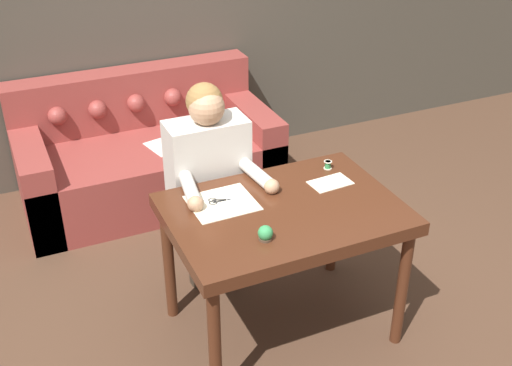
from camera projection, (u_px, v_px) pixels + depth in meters
The scene contains 10 objects.
ground_plane at pixel (262, 329), 3.52m from camera, with size 16.00×16.00×0.00m, color #4C3323.
wall_back at pixel (138, 1), 4.57m from camera, with size 8.00×0.06×2.60m.
dining_table at pixel (284, 223), 3.20m from camera, with size 1.14×0.81×0.77m.
couch at pixel (146, 156), 4.65m from camera, with size 1.79×0.92×0.87m.
person at pixel (209, 188), 3.58m from camera, with size 0.49×0.58×1.25m.
pattern_paper_main at pixel (222, 203), 3.19m from camera, with size 0.33×0.29×0.00m.
pattern_paper_offcut at pixel (330, 183), 3.37m from camera, with size 0.23×0.15×0.00m.
scissors at pixel (221, 201), 3.21m from camera, with size 0.20×0.10×0.01m.
thread_spool at pixel (328, 165), 3.50m from camera, with size 0.04×0.04×0.05m.
pin_cushion at pixel (265, 234), 2.90m from camera, with size 0.07×0.07×0.07m.
Camera 1 is at (-1.12, -2.41, 2.45)m, focal length 45.00 mm.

